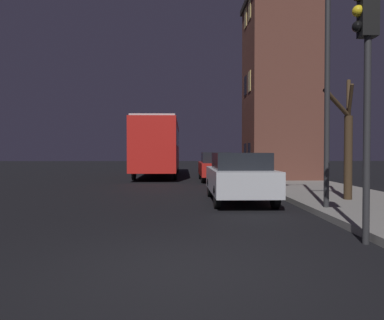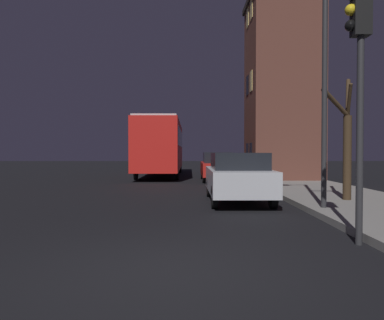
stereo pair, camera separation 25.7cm
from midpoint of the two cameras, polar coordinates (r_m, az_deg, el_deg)
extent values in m
plane|color=black|center=(5.39, -1.87, -16.38)|extent=(120.00, 120.00, 0.00)
cube|color=brown|center=(21.81, 13.91, 10.22)|extent=(3.65, 4.00, 9.75)
cube|color=black|center=(23.14, 13.98, 22.61)|extent=(3.89, 4.24, 0.30)
cube|color=black|center=(20.54, 9.30, 1.06)|extent=(0.03, 0.70, 1.10)
cube|color=black|center=(21.80, 8.74, 1.07)|extent=(0.03, 0.70, 1.10)
cube|color=#F2D172|center=(20.89, 9.34, 11.75)|extent=(0.03, 0.70, 1.10)
cube|color=black|center=(22.13, 8.78, 11.16)|extent=(0.03, 0.70, 1.10)
cube|color=#F2D172|center=(21.93, 9.38, 21.76)|extent=(0.03, 0.70, 1.10)
cube|color=#F2D172|center=(23.11, 8.81, 20.67)|extent=(0.03, 0.70, 1.10)
cylinder|color=#28282B|center=(10.65, 20.23, 11.92)|extent=(0.14, 0.14, 6.91)
cylinder|color=#28282B|center=(7.21, 25.14, 2.63)|extent=(0.12, 0.12, 3.64)
cube|color=black|center=(7.62, 25.31, 19.96)|extent=(0.30, 0.24, 0.90)
sphere|color=yellow|center=(7.55, 24.00, 20.16)|extent=(0.20, 0.20, 0.20)
sphere|color=black|center=(7.46, 23.98, 18.20)|extent=(0.20, 0.20, 0.20)
cylinder|color=#382819|center=(12.44, 23.12, 0.31)|extent=(0.25, 0.25, 2.57)
cylinder|color=#382819|center=(12.26, 23.39, 8.38)|extent=(0.27, 0.65, 0.93)
cylinder|color=#382819|center=(12.05, 21.62, 8.10)|extent=(1.11, 0.76, 0.82)
cylinder|color=#382819|center=(13.00, 23.21, 8.76)|extent=(0.53, 0.98, 1.31)
cube|color=red|center=(25.53, -4.39, 2.12)|extent=(2.57, 11.80, 3.06)
cube|color=black|center=(25.55, -4.39, 3.36)|extent=(2.59, 10.85, 1.10)
cube|color=#B2B2B2|center=(25.60, -4.40, 5.68)|extent=(2.44, 11.21, 0.12)
cylinder|color=black|center=(29.33, -1.52, -0.98)|extent=(0.18, 0.96, 0.96)
cylinder|color=black|center=(29.47, -6.18, -0.97)|extent=(0.18, 0.96, 0.96)
cylinder|color=black|center=(21.67, -1.94, -1.77)|extent=(0.18, 0.96, 0.96)
cylinder|color=black|center=(21.87, -8.22, -1.76)|extent=(0.18, 0.96, 0.96)
cube|color=#B7BABF|center=(12.27, 7.54, -3.07)|extent=(1.86, 4.36, 0.75)
cube|color=black|center=(12.02, 7.69, -0.14)|extent=(1.64, 2.27, 0.52)
cylinder|color=black|center=(13.83, 10.19, -4.14)|extent=(0.18, 0.67, 0.67)
cylinder|color=black|center=(13.62, 3.20, -4.20)|extent=(0.18, 0.67, 0.67)
cylinder|color=black|center=(11.07, 12.89, -5.50)|extent=(0.18, 0.67, 0.67)
cylinder|color=black|center=(10.81, 4.13, -5.63)|extent=(0.18, 0.67, 0.67)
cube|color=#B21E19|center=(20.96, 4.17, -1.34)|extent=(1.71, 4.36, 0.70)
cube|color=black|center=(20.72, 4.22, 0.40)|extent=(1.51, 2.27, 0.57)
cylinder|color=black|center=(22.45, 5.83, -2.06)|extent=(0.18, 0.65, 0.65)
cylinder|color=black|center=(22.34, 1.92, -2.08)|extent=(0.18, 0.65, 0.65)
cylinder|color=black|center=(19.65, 6.72, -2.54)|extent=(0.18, 0.65, 0.65)
cylinder|color=black|center=(19.52, 2.25, -2.56)|extent=(0.18, 0.65, 0.65)
camera|label=1|loc=(0.13, -89.51, 0.01)|focal=35.00mm
camera|label=2|loc=(0.13, 90.49, -0.01)|focal=35.00mm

